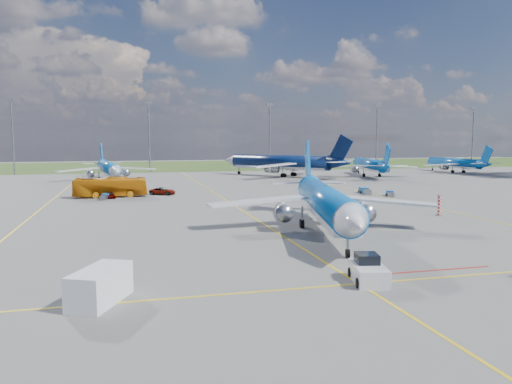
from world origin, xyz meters
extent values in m
plane|color=#575754|center=(0.00, 0.00, 0.00)|extent=(400.00, 400.00, 0.00)
cube|color=#2D4719|center=(0.00, 150.00, 0.00)|extent=(400.00, 80.00, 0.01)
cube|color=yellow|center=(0.00, 30.00, 0.01)|extent=(0.25, 160.00, 0.02)
cube|color=yellow|center=(0.00, -20.00, 0.01)|extent=(60.00, 0.25, 0.02)
cube|color=yellow|center=(-30.00, 40.00, 0.01)|extent=(0.25, 120.00, 0.02)
cube|color=yellow|center=(30.00, 40.00, 0.01)|extent=(0.25, 120.00, 0.02)
cube|color=#A5140F|center=(8.00, -18.00, 0.01)|extent=(10.00, 0.25, 0.02)
cylinder|color=slate|center=(-50.00, 110.00, 11.00)|extent=(0.50, 0.50, 22.00)
cube|color=slate|center=(-50.00, 110.00, 22.30)|extent=(2.20, 0.50, 0.80)
cylinder|color=slate|center=(-10.00, 110.00, 11.00)|extent=(0.50, 0.50, 22.00)
cube|color=slate|center=(-10.00, 110.00, 22.30)|extent=(2.20, 0.50, 0.80)
cylinder|color=slate|center=(30.00, 110.00, 11.00)|extent=(0.50, 0.50, 22.00)
cube|color=slate|center=(30.00, 110.00, 22.30)|extent=(2.20, 0.50, 0.80)
cylinder|color=slate|center=(70.00, 110.00, 11.00)|extent=(0.50, 0.50, 22.00)
cube|color=slate|center=(70.00, 110.00, 22.30)|extent=(2.20, 0.50, 0.80)
cylinder|color=slate|center=(110.00, 110.00, 11.00)|extent=(0.50, 0.50, 22.00)
cube|color=slate|center=(110.00, 110.00, 22.30)|extent=(2.20, 0.50, 0.80)
cylinder|color=red|center=(26.00, 8.00, 1.50)|extent=(0.50, 0.50, 3.00)
cube|color=silver|center=(0.88, -19.74, 0.67)|extent=(3.24, 4.77, 1.35)
cube|color=black|center=(1.02, -19.14, 1.61)|extent=(2.05, 2.20, 0.93)
cube|color=slate|center=(1.51, -17.12, 0.57)|extent=(0.84, 2.48, 0.21)
cube|color=white|center=(-18.64, -19.67, 1.16)|extent=(4.30, 5.74, 2.31)
imported|color=#C5700B|center=(-20.05, 42.99, 1.88)|extent=(13.59, 3.66, 3.75)
imported|color=#999999|center=(-20.04, 41.04, 0.59)|extent=(2.28, 3.71, 1.18)
imported|color=#999999|center=(-10.31, 44.55, 0.70)|extent=(5.56, 4.16, 1.40)
imported|color=#999999|center=(14.47, 24.95, 0.68)|extent=(2.69, 4.96, 1.36)
cube|color=#195696|center=(29.04, 37.57, 0.57)|extent=(1.98, 2.95, 1.14)
cube|color=slate|center=(28.48, 34.92, 0.47)|extent=(1.65, 2.29, 0.94)
cube|color=#1B61A3|center=(-20.69, 40.85, 0.47)|extent=(1.60, 2.42, 0.94)
cube|color=slate|center=(-21.12, 38.66, 0.39)|extent=(1.34, 1.88, 0.77)
cube|color=#1A48A0|center=(31.79, 32.14, 0.47)|extent=(1.98, 2.53, 0.95)
cube|color=slate|center=(30.92, 30.08, 0.39)|extent=(1.62, 1.99, 0.78)
camera|label=1|loc=(-16.59, -53.48, 10.89)|focal=35.00mm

